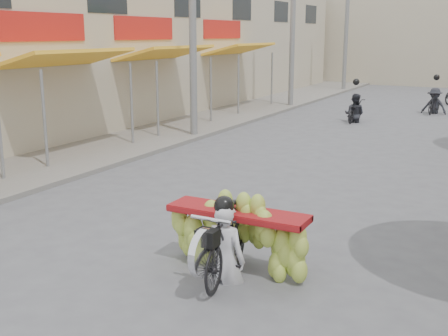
# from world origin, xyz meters

# --- Properties ---
(sidewalk_left) EXTENTS (4.00, 60.00, 0.12)m
(sidewalk_left) POSITION_xyz_m (-7.00, 15.00, 0.06)
(sidewalk_left) COLOR slate
(sidewalk_left) RESTS_ON ground
(shophouse_row_left) EXTENTS (9.77, 40.00, 6.00)m
(shophouse_row_left) POSITION_xyz_m (-11.98, 13.98, 3.00)
(shophouse_row_left) COLOR #BAAE93
(shophouse_row_left) RESTS_ON ground
(utility_pole_mid) EXTENTS (0.60, 0.24, 8.00)m
(utility_pole_mid) POSITION_xyz_m (-5.40, 12.00, 4.03)
(utility_pole_mid) COLOR slate
(utility_pole_mid) RESTS_ON ground
(utility_pole_far) EXTENTS (0.60, 0.24, 8.00)m
(utility_pole_far) POSITION_xyz_m (-5.40, 21.00, 4.03)
(utility_pole_far) COLOR slate
(utility_pole_far) RESTS_ON ground
(utility_pole_back) EXTENTS (0.60, 0.24, 8.00)m
(utility_pole_back) POSITION_xyz_m (-5.40, 30.00, 4.03)
(utility_pole_back) COLOR slate
(utility_pole_back) RESTS_ON ground
(banana_motorbike) EXTENTS (2.20, 1.92, 2.08)m
(banana_motorbike) POSITION_xyz_m (0.72, 2.68, 0.70)
(banana_motorbike) COLOR black
(banana_motorbike) RESTS_ON ground
(bg_motorbike_a) EXTENTS (0.80, 1.55, 1.95)m
(bg_motorbike_a) POSITION_xyz_m (-1.51, 17.88, 0.75)
(bg_motorbike_a) COLOR black
(bg_motorbike_a) RESTS_ON ground
(bg_motorbike_b) EXTENTS (1.12, 1.74, 1.95)m
(bg_motorbike_b) POSITION_xyz_m (0.95, 21.82, 0.85)
(bg_motorbike_b) COLOR black
(bg_motorbike_b) RESTS_ON ground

